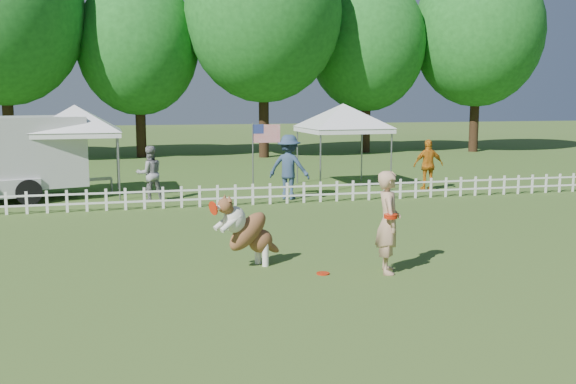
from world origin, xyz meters
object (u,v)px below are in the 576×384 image
at_px(frisbee_on_turf, 323,273).
at_px(handler, 388,222).
at_px(canopy_tent_right, 343,146).
at_px(spectator_b, 289,167).
at_px(dog, 249,231).
at_px(spectator_a, 150,174).
at_px(canopy_tent_left, 77,152).
at_px(spectator_c, 428,165).
at_px(flag_pole, 253,162).

bearing_deg(frisbee_on_turf, handler, -8.38).
bearing_deg(canopy_tent_right, spectator_b, -140.51).
bearing_deg(canopy_tent_right, dog, -120.25).
height_order(spectator_a, spectator_b, spectator_b).
bearing_deg(canopy_tent_left, spectator_c, -9.71).
bearing_deg(canopy_tent_right, handler, -107.13).
bearing_deg(frisbee_on_turf, flag_pole, 87.74).
distance_m(spectator_a, spectator_b, 4.09).
bearing_deg(flag_pole, canopy_tent_left, 154.99).
bearing_deg(spectator_b, spectator_a, 23.11).
height_order(flag_pole, spectator_c, flag_pole).
bearing_deg(canopy_tent_right, canopy_tent_left, 177.36).
relative_size(dog, canopy_tent_left, 0.49).
xyz_separation_m(frisbee_on_turf, spectator_b, (1.41, 8.08, 0.95)).
distance_m(handler, spectator_a, 9.65).
relative_size(flag_pole, spectator_c, 1.37).
height_order(canopy_tent_left, spectator_b, canopy_tent_left).
bearing_deg(flag_pole, dog, -102.96).
bearing_deg(handler, spectator_c, -14.94).
bearing_deg(canopy_tent_left, canopy_tent_right, -1.94).
distance_m(handler, spectator_b, 8.26).
xyz_separation_m(canopy_tent_right, flag_pole, (-3.51, -2.20, -0.23)).
height_order(dog, frisbee_on_turf, dog).
xyz_separation_m(spectator_b, spectator_c, (4.85, 0.68, -0.13)).
relative_size(canopy_tent_right, flag_pole, 1.20).
height_order(handler, spectator_b, spectator_b).
bearing_deg(spectator_a, dog, 86.99).
bearing_deg(spectator_b, frisbee_on_turf, 112.20).
height_order(handler, dog, handler).
relative_size(spectator_a, spectator_b, 0.84).
bearing_deg(spectator_a, spectator_b, 157.59).
distance_m(canopy_tent_right, spectator_b, 3.28).
height_order(canopy_tent_left, spectator_a, canopy_tent_left).
height_order(frisbee_on_turf, spectator_a, spectator_a).
bearing_deg(dog, canopy_tent_left, 86.56).
relative_size(canopy_tent_left, flag_pole, 1.19).
height_order(frisbee_on_turf, canopy_tent_left, canopy_tent_left).
bearing_deg(canopy_tent_right, flag_pole, -150.56).
xyz_separation_m(canopy_tent_right, spectator_a, (-6.46, -1.55, -0.56)).
distance_m(canopy_tent_left, spectator_c, 11.14).
distance_m(canopy_tent_right, spectator_c, 2.92).
relative_size(handler, spectator_a, 1.10).
distance_m(flag_pole, spectator_c, 5.99).
relative_size(handler, frisbee_on_turf, 7.86).
bearing_deg(flag_pole, spectator_c, 5.08).
bearing_deg(canopy_tent_left, frisbee_on_turf, -67.06).
bearing_deg(spectator_c, flag_pole, 13.83).
distance_m(dog, spectator_a, 8.11).
height_order(handler, frisbee_on_turf, handler).
distance_m(frisbee_on_turf, canopy_tent_left, 11.40).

